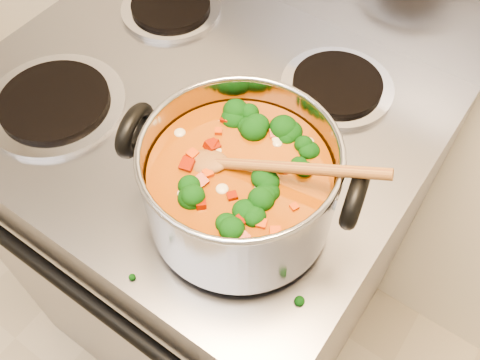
% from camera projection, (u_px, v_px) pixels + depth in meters
% --- Properties ---
extents(electric_range, '(0.73, 0.66, 1.08)m').
position_uv_depth(electric_range, '(211.00, 234.00, 1.23)').
color(electric_range, gray).
rests_on(electric_range, ground).
extents(stockpot, '(0.31, 0.24, 0.15)m').
position_uv_depth(stockpot, '(240.00, 184.00, 0.66)').
color(stockpot, '#9A9BA2').
rests_on(stockpot, electric_range).
extents(wooden_spoon, '(0.24, 0.11, 0.08)m').
position_uv_depth(wooden_spoon, '(248.00, 165.00, 0.62)').
color(wooden_spoon, olive).
rests_on(wooden_spoon, stockpot).
extents(cooktop_crumbs, '(0.16, 0.24, 0.01)m').
position_uv_depth(cooktop_crumbs, '(317.00, 242.00, 0.70)').
color(cooktop_crumbs, black).
rests_on(cooktop_crumbs, electric_range).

